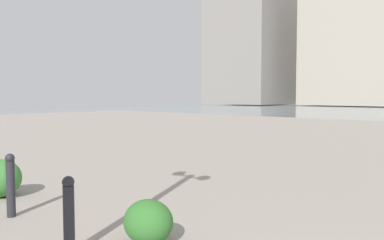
# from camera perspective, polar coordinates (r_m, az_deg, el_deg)

# --- Properties ---
(building_annex) EXTENTS (15.71, 14.48, 21.67)m
(building_annex) POSITION_cam_1_polar(r_m,az_deg,el_deg) (74.62, 22.79, 9.55)
(building_annex) COLOR #9E9384
(building_annex) RESTS_ON ground
(building_highrise) EXTENTS (13.38, 13.36, 35.11)m
(building_highrise) POSITION_cam_1_polar(r_m,az_deg,el_deg) (79.34, 8.37, 14.32)
(building_highrise) COLOR gray
(building_highrise) RESTS_ON ground
(bollard_near) EXTENTS (0.13, 0.13, 0.86)m
(bollard_near) POSITION_cam_1_polar(r_m,az_deg,el_deg) (4.57, -17.22, -12.75)
(bollard_near) COLOR #232328
(bollard_near) RESTS_ON ground
(bollard_mid) EXTENTS (0.13, 0.13, 0.90)m
(bollard_mid) POSITION_cam_1_polar(r_m,az_deg,el_deg) (6.22, -24.54, -8.33)
(bollard_mid) COLOR #232328
(bollard_mid) RESTS_ON ground
(shrub_round) EXTENTS (0.75, 0.68, 0.64)m
(shrub_round) POSITION_cam_1_polar(r_m,az_deg,el_deg) (7.51, -25.77, -7.51)
(shrub_round) COLOR #387533
(shrub_round) RESTS_ON ground
(shrub_wide) EXTENTS (0.61, 0.55, 0.52)m
(shrub_wide) POSITION_cam_1_polar(r_m,az_deg,el_deg) (4.77, -6.28, -14.28)
(shrub_wide) COLOR #2D6628
(shrub_wide) RESTS_ON ground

